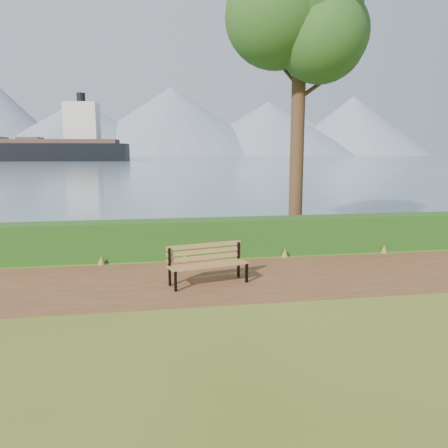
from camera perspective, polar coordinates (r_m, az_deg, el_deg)
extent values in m
plane|color=#4F631C|center=(9.61, 2.47, -7.60)|extent=(140.00, 140.00, 0.00)
cube|color=#502D1B|center=(9.89, 2.10, -7.08)|extent=(40.00, 3.40, 0.01)
cube|color=#184012|center=(11.97, -0.12, -1.73)|extent=(32.00, 0.85, 1.00)
cube|color=slate|center=(269.01, -9.35, 8.62)|extent=(700.00, 510.00, 0.00)
cone|color=slate|center=(408.69, -18.21, 11.86)|extent=(160.00, 160.00, 48.00)
cone|color=slate|center=(415.52, -6.79, 13.17)|extent=(190.00, 190.00, 62.00)
cone|color=slate|center=(424.61, 5.77, 12.29)|extent=(170.00, 170.00, 50.00)
cone|color=slate|center=(465.85, 16.43, 12.19)|extent=(150.00, 150.00, 58.00)
cone|color=slate|center=(439.31, -10.91, 11.09)|extent=(120.00, 120.00, 35.00)
cone|color=slate|center=(460.14, 9.82, 11.35)|extent=(130.00, 130.00, 40.00)
cube|color=black|center=(8.96, -6.35, -7.49)|extent=(0.06, 0.07, 0.43)
cube|color=black|center=(9.29, -7.13, -5.63)|extent=(0.06, 0.07, 0.82)
cube|color=black|center=(9.10, -6.76, -6.01)|extent=(0.16, 0.49, 0.05)
cube|color=black|center=(9.52, 2.97, -6.43)|extent=(0.06, 0.07, 0.43)
cube|color=black|center=(9.83, 1.91, -4.73)|extent=(0.06, 0.07, 0.82)
cube|color=black|center=(9.65, 2.44, -5.06)|extent=(0.16, 0.49, 0.05)
cube|color=olive|center=(9.18, -1.62, -5.63)|extent=(1.69, 0.48, 0.03)
cube|color=olive|center=(9.29, -1.89, -5.46)|extent=(1.69, 0.48, 0.03)
cube|color=olive|center=(9.39, -2.16, -5.28)|extent=(1.69, 0.48, 0.03)
cube|color=olive|center=(9.50, -2.42, -5.11)|extent=(1.69, 0.48, 0.03)
cube|color=olive|center=(9.53, -2.54, -4.37)|extent=(1.68, 0.44, 0.10)
cube|color=olive|center=(9.50, -2.55, -3.58)|extent=(1.68, 0.44, 0.10)
cube|color=olive|center=(9.47, -2.55, -2.80)|extent=(1.68, 0.44, 0.10)
cylinder|color=#3B2718|center=(14.31, 9.62, 13.70)|extent=(0.44, 0.44, 7.84)
sphere|color=#1F4416|center=(14.92, 10.00, 26.30)|extent=(3.70, 3.70, 3.70)
sphere|color=#1F4416|center=(15.45, 12.95, 23.10)|extent=(2.83, 2.83, 2.83)
sphere|color=#1F4416|center=(14.28, 6.86, 25.34)|extent=(3.05, 3.05, 3.05)
sphere|color=#1F4416|center=(14.11, 12.59, 22.64)|extent=(2.61, 2.61, 2.61)
cylinder|color=#3B2718|center=(14.57, 11.62, 17.01)|extent=(1.14, 0.13, 0.86)
cylinder|color=#3B2718|center=(14.46, 7.91, 19.35)|extent=(0.89, 0.41, 0.78)
cube|color=black|center=(157.87, -26.83, 7.94)|extent=(78.79, 17.16, 7.82)
cube|color=#503730|center=(157.90, -26.95, 9.60)|extent=(72.47, 15.54, 1.34)
cube|color=silver|center=(151.24, -18.03, 12.49)|extent=(10.61, 9.83, 12.28)
cylinder|color=black|center=(151.87, -18.17, 15.22)|extent=(2.68, 2.68, 3.91)
cube|color=brown|center=(155.16, -24.00, 10.15)|extent=(7.15, 7.78, 0.89)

